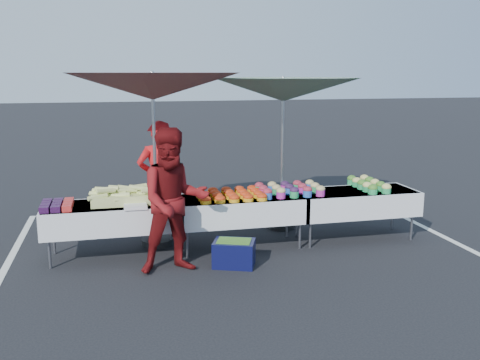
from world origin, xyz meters
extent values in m
plane|color=black|center=(0.00, 0.00, 0.00)|extent=(80.00, 80.00, 0.00)
cube|color=silver|center=(-3.20, 0.00, 0.00)|extent=(0.10, 5.00, 0.00)
cube|color=silver|center=(3.20, 0.00, 0.00)|extent=(0.10, 5.00, 0.00)
cube|color=white|center=(-1.80, 0.00, 0.73)|extent=(1.80, 0.75, 0.04)
cube|color=white|center=(-1.80, 0.00, 0.57)|extent=(1.86, 0.81, 0.36)
cylinder|color=slate|center=(-2.62, -0.29, 0.20)|extent=(0.04, 0.04, 0.39)
cylinder|color=slate|center=(-2.62, 0.29, 0.20)|extent=(0.04, 0.04, 0.39)
cylinder|color=slate|center=(-0.98, -0.29, 0.20)|extent=(0.04, 0.04, 0.39)
cylinder|color=slate|center=(-0.98, 0.29, 0.20)|extent=(0.04, 0.04, 0.39)
cube|color=white|center=(0.00, 0.00, 0.73)|extent=(1.80, 0.75, 0.04)
cube|color=white|center=(0.00, 0.00, 0.57)|extent=(1.86, 0.81, 0.36)
cylinder|color=slate|center=(-0.82, -0.29, 0.20)|extent=(0.04, 0.04, 0.39)
cylinder|color=slate|center=(-0.82, 0.29, 0.20)|extent=(0.04, 0.04, 0.39)
cylinder|color=slate|center=(0.82, -0.29, 0.20)|extent=(0.04, 0.04, 0.39)
cylinder|color=slate|center=(0.82, 0.29, 0.20)|extent=(0.04, 0.04, 0.39)
cube|color=white|center=(1.80, 0.00, 0.73)|extent=(1.80, 0.75, 0.04)
cube|color=white|center=(1.80, 0.00, 0.57)|extent=(1.86, 0.81, 0.36)
cylinder|color=slate|center=(0.98, -0.29, 0.20)|extent=(0.04, 0.04, 0.39)
cylinder|color=slate|center=(0.98, 0.29, 0.20)|extent=(0.04, 0.04, 0.39)
cylinder|color=slate|center=(2.62, -0.29, 0.20)|extent=(0.04, 0.04, 0.39)
cylinder|color=slate|center=(2.62, 0.29, 0.20)|extent=(0.04, 0.04, 0.39)
cube|color=black|center=(-2.65, -0.27, 0.79)|extent=(0.12, 0.12, 0.08)
cube|color=black|center=(-2.65, -0.13, 0.79)|extent=(0.12, 0.12, 0.08)
cube|color=black|center=(-2.65, 0.01, 0.79)|extent=(0.12, 0.12, 0.08)
cube|color=black|center=(-2.65, 0.15, 0.79)|extent=(0.12, 0.12, 0.08)
cube|color=black|center=(-2.51, -0.27, 0.79)|extent=(0.12, 0.12, 0.08)
cube|color=black|center=(-2.51, -0.13, 0.79)|extent=(0.12, 0.12, 0.08)
cube|color=black|center=(-2.51, 0.01, 0.79)|extent=(0.12, 0.12, 0.08)
cube|color=black|center=(-2.51, 0.15, 0.79)|extent=(0.12, 0.12, 0.08)
cube|color=#B23313|center=(-2.37, -0.27, 0.79)|extent=(0.12, 0.12, 0.08)
cube|color=#B23313|center=(-2.37, -0.13, 0.79)|extent=(0.12, 0.12, 0.08)
cube|color=#B23313|center=(-2.37, 0.01, 0.79)|extent=(0.12, 0.12, 0.08)
cube|color=#B23313|center=(-2.37, 0.15, 0.79)|extent=(0.12, 0.12, 0.08)
cube|color=#C4C164|center=(-1.55, 0.05, 0.82)|extent=(1.05, 0.55, 0.14)
cylinder|color=#C4C164|center=(-1.25, 0.20, 0.85)|extent=(0.27, 0.09, 0.10)
cylinder|color=#C4C164|center=(-1.93, 0.10, 0.92)|extent=(0.27, 0.14, 0.07)
cylinder|color=#C4C164|center=(-1.44, -0.06, 0.97)|extent=(0.27, 0.14, 0.09)
cylinder|color=#C4C164|center=(-1.97, 0.08, 0.87)|extent=(0.27, 0.15, 0.10)
cylinder|color=#C4C164|center=(-1.73, -0.01, 0.91)|extent=(0.27, 0.15, 0.08)
cylinder|color=#C4C164|center=(-1.59, 0.09, 0.94)|extent=(0.27, 0.10, 0.10)
cylinder|color=#C4C164|center=(-1.59, -0.03, 0.94)|extent=(0.27, 0.07, 0.08)
cylinder|color=#C4C164|center=(-1.68, -0.13, 0.90)|extent=(0.27, 0.14, 0.09)
cylinder|color=#C4C164|center=(-1.71, 0.25, 0.92)|extent=(0.27, 0.12, 0.08)
cylinder|color=#C4C164|center=(-1.09, 0.14, 0.87)|extent=(0.27, 0.16, 0.08)
cylinder|color=#C4C164|center=(-1.86, 0.01, 0.92)|extent=(0.27, 0.11, 0.07)
cylinder|color=#C4C164|center=(-1.64, -0.18, 0.85)|extent=(0.27, 0.10, 0.07)
cylinder|color=#C4C164|center=(-1.44, 0.19, 0.93)|extent=(0.27, 0.12, 0.08)
cylinder|color=#C4C164|center=(-1.98, -0.17, 0.90)|extent=(0.27, 0.15, 0.08)
cylinder|color=#C4C164|center=(-1.89, 0.09, 0.94)|extent=(0.27, 0.10, 0.08)
cylinder|color=#C4C164|center=(-1.34, 0.00, 0.90)|extent=(0.27, 0.16, 0.10)
cylinder|color=#C4C164|center=(-1.83, -0.02, 0.97)|extent=(0.27, 0.12, 0.09)
cylinder|color=#C4C164|center=(-1.28, -0.18, 0.95)|extent=(0.27, 0.09, 0.07)
cylinder|color=#C4C164|center=(-1.22, -0.15, 0.88)|extent=(0.27, 0.10, 0.09)
cylinder|color=#C4C164|center=(-1.30, -0.09, 0.87)|extent=(0.27, 0.12, 0.09)
cylinder|color=#C4C164|center=(-1.45, 0.28, 0.86)|extent=(0.27, 0.10, 0.08)
cylinder|color=#C4C164|center=(-1.17, 0.03, 0.93)|extent=(0.27, 0.14, 0.10)
cylinder|color=#C4C164|center=(-1.24, 0.25, 0.86)|extent=(0.27, 0.12, 0.07)
cylinder|color=#C4C164|center=(-1.30, 0.23, 0.86)|extent=(0.27, 0.07, 0.10)
cylinder|color=#C4C164|center=(-1.13, -0.19, 0.86)|extent=(0.27, 0.09, 0.10)
cylinder|color=#C4C164|center=(-1.87, -0.12, 0.96)|extent=(0.27, 0.17, 0.08)
cube|color=white|center=(-1.50, -0.30, 0.78)|extent=(0.30, 0.25, 0.05)
cylinder|color=gold|center=(-0.55, -0.28, 0.78)|extent=(0.15, 0.15, 0.05)
ellipsoid|color=red|center=(-0.55, -0.28, 0.81)|extent=(0.15, 0.15, 0.08)
cylinder|color=gold|center=(-0.55, -0.10, 0.78)|extent=(0.15, 0.15, 0.05)
ellipsoid|color=red|center=(-0.55, -0.10, 0.81)|extent=(0.15, 0.15, 0.08)
cylinder|color=gold|center=(-0.55, 0.08, 0.78)|extent=(0.15, 0.15, 0.05)
ellipsoid|color=red|center=(-0.55, 0.08, 0.81)|extent=(0.15, 0.15, 0.08)
cylinder|color=gold|center=(-0.55, 0.26, 0.78)|extent=(0.15, 0.15, 0.05)
ellipsoid|color=red|center=(-0.55, 0.26, 0.81)|extent=(0.15, 0.15, 0.08)
cylinder|color=gold|center=(-0.35, -0.28, 0.78)|extent=(0.15, 0.15, 0.05)
ellipsoid|color=red|center=(-0.35, -0.28, 0.81)|extent=(0.15, 0.15, 0.08)
cylinder|color=gold|center=(-0.35, -0.10, 0.78)|extent=(0.15, 0.15, 0.05)
ellipsoid|color=red|center=(-0.35, -0.10, 0.81)|extent=(0.15, 0.15, 0.08)
cylinder|color=gold|center=(-0.35, 0.08, 0.78)|extent=(0.15, 0.15, 0.05)
ellipsoid|color=red|center=(-0.35, 0.08, 0.81)|extent=(0.15, 0.15, 0.08)
cylinder|color=gold|center=(-0.35, 0.26, 0.78)|extent=(0.15, 0.15, 0.05)
ellipsoid|color=red|center=(-0.35, 0.26, 0.81)|extent=(0.15, 0.15, 0.08)
cylinder|color=gold|center=(-0.15, -0.28, 0.78)|extent=(0.15, 0.15, 0.05)
ellipsoid|color=red|center=(-0.15, -0.28, 0.81)|extent=(0.15, 0.15, 0.08)
cylinder|color=gold|center=(-0.15, -0.10, 0.78)|extent=(0.15, 0.15, 0.05)
ellipsoid|color=red|center=(-0.15, -0.10, 0.81)|extent=(0.15, 0.15, 0.08)
cylinder|color=gold|center=(-0.15, 0.08, 0.78)|extent=(0.15, 0.15, 0.05)
ellipsoid|color=red|center=(-0.15, 0.08, 0.81)|extent=(0.15, 0.15, 0.08)
cylinder|color=gold|center=(-0.15, 0.26, 0.78)|extent=(0.15, 0.15, 0.05)
ellipsoid|color=red|center=(-0.15, 0.26, 0.81)|extent=(0.15, 0.15, 0.08)
cylinder|color=gold|center=(0.05, -0.28, 0.78)|extent=(0.15, 0.15, 0.05)
ellipsoid|color=red|center=(0.05, -0.28, 0.81)|extent=(0.15, 0.15, 0.08)
cylinder|color=gold|center=(0.05, -0.10, 0.78)|extent=(0.15, 0.15, 0.05)
ellipsoid|color=red|center=(0.05, -0.10, 0.81)|extent=(0.15, 0.15, 0.08)
cylinder|color=gold|center=(0.05, 0.08, 0.78)|extent=(0.15, 0.15, 0.05)
ellipsoid|color=red|center=(0.05, 0.08, 0.81)|extent=(0.15, 0.15, 0.08)
cylinder|color=gold|center=(0.05, 0.26, 0.78)|extent=(0.15, 0.15, 0.05)
ellipsoid|color=red|center=(0.05, 0.26, 0.81)|extent=(0.15, 0.15, 0.08)
cylinder|color=gold|center=(0.25, -0.28, 0.78)|extent=(0.15, 0.15, 0.05)
ellipsoid|color=red|center=(0.25, -0.28, 0.81)|extent=(0.15, 0.15, 0.08)
cylinder|color=gold|center=(0.25, -0.10, 0.78)|extent=(0.15, 0.15, 0.05)
ellipsoid|color=red|center=(0.25, -0.10, 0.81)|extent=(0.15, 0.15, 0.08)
cylinder|color=gold|center=(0.25, 0.08, 0.78)|extent=(0.15, 0.15, 0.05)
ellipsoid|color=red|center=(0.25, 0.08, 0.81)|extent=(0.15, 0.15, 0.08)
cylinder|color=gold|center=(0.25, 0.26, 0.78)|extent=(0.15, 0.15, 0.05)
ellipsoid|color=red|center=(0.25, 0.26, 0.81)|extent=(0.15, 0.15, 0.08)
cylinder|color=blue|center=(0.35, -0.22, 0.80)|extent=(0.13, 0.13, 0.10)
ellipsoid|color=maroon|center=(0.35, -0.22, 0.86)|extent=(0.14, 0.14, 0.10)
cylinder|color=#C129A0|center=(0.35, 0.00, 0.80)|extent=(0.13, 0.13, 0.10)
ellipsoid|color=maroon|center=(0.35, 0.00, 0.86)|extent=(0.14, 0.14, 0.10)
cylinder|color=#279D56|center=(0.35, 0.22, 0.80)|extent=(0.13, 0.13, 0.10)
ellipsoid|color=maroon|center=(0.35, 0.22, 0.86)|extent=(0.14, 0.14, 0.10)
cylinder|color=#C129A0|center=(0.55, -0.22, 0.80)|extent=(0.13, 0.13, 0.10)
ellipsoid|color=tan|center=(0.55, -0.22, 0.86)|extent=(0.14, 0.14, 0.10)
cylinder|color=#279D56|center=(0.55, 0.00, 0.80)|extent=(0.13, 0.13, 0.10)
ellipsoid|color=tan|center=(0.55, 0.00, 0.86)|extent=(0.14, 0.14, 0.10)
cylinder|color=blue|center=(0.55, 0.22, 0.80)|extent=(0.13, 0.13, 0.10)
ellipsoid|color=tan|center=(0.55, 0.22, 0.86)|extent=(0.14, 0.14, 0.10)
cylinder|color=#279D56|center=(0.75, -0.22, 0.80)|extent=(0.13, 0.13, 0.10)
ellipsoid|color=#211332|center=(0.75, -0.22, 0.86)|extent=(0.14, 0.14, 0.10)
cylinder|color=blue|center=(0.75, 0.00, 0.80)|extent=(0.13, 0.13, 0.10)
ellipsoid|color=#211332|center=(0.75, 0.00, 0.86)|extent=(0.14, 0.14, 0.10)
cylinder|color=#C129A0|center=(0.75, 0.22, 0.80)|extent=(0.13, 0.13, 0.10)
ellipsoid|color=#211332|center=(0.75, 0.22, 0.86)|extent=(0.14, 0.14, 0.10)
cylinder|color=blue|center=(0.95, -0.22, 0.80)|extent=(0.13, 0.13, 0.10)
ellipsoid|color=maroon|center=(0.95, -0.22, 0.86)|extent=(0.14, 0.14, 0.10)
cylinder|color=#C129A0|center=(0.95, 0.00, 0.80)|extent=(0.13, 0.13, 0.10)
ellipsoid|color=maroon|center=(0.95, 0.00, 0.86)|extent=(0.14, 0.14, 0.10)
cylinder|color=#279D56|center=(0.95, 0.22, 0.80)|extent=(0.13, 0.13, 0.10)
ellipsoid|color=maroon|center=(0.95, 0.22, 0.86)|extent=(0.14, 0.14, 0.10)
cylinder|color=#C129A0|center=(1.15, -0.22, 0.80)|extent=(0.13, 0.13, 0.10)
ellipsoid|color=tan|center=(1.15, -0.22, 0.86)|extent=(0.14, 0.14, 0.10)
cylinder|color=#279D56|center=(1.15, 0.00, 0.80)|extent=(0.13, 0.13, 0.10)
ellipsoid|color=tan|center=(1.15, 0.00, 0.86)|extent=(0.14, 0.14, 0.10)
cylinder|color=blue|center=(1.15, 0.22, 0.80)|extent=(0.13, 0.13, 0.10)
ellipsoid|color=tan|center=(1.15, 0.22, 0.86)|extent=(0.14, 0.14, 0.10)
cylinder|color=#279D56|center=(1.95, -0.28, 0.79)|extent=(0.14, 0.14, 0.08)
ellipsoid|color=#3B701E|center=(1.95, -0.28, 0.84)|extent=(0.14, 0.14, 0.11)
cylinder|color=#279D56|center=(1.95, -0.10, 0.79)|extent=(0.14, 0.14, 0.08)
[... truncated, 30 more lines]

